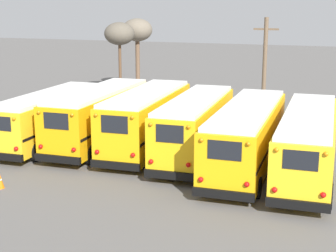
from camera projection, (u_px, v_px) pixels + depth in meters
The scene contains 12 objects.
ground_plane at pixel (167, 156), 27.52m from camera, with size 160.00×160.00×0.00m, color #5B5956.
school_bus_0 at pixel (50, 116), 29.81m from camera, with size 2.74×9.63×2.95m.
school_bus_1 at pixel (99, 115), 29.29m from camera, with size 2.81×9.71×3.26m.
school_bus_2 at pixel (147, 119), 28.36m from camera, with size 2.99×9.47×3.31m.
school_bus_3 at pixel (195, 126), 26.99m from camera, with size 2.86×9.52×3.21m.
school_bus_4 at pixel (247, 134), 25.32m from camera, with size 2.91×10.96×3.11m.
school_bus_5 at pixel (308, 141), 24.10m from camera, with size 2.84×10.88×3.07m.
utility_pole at pixel (265, 65), 37.33m from camera, with size 1.80×0.30×7.04m.
bare_tree_0 at pixel (137, 32), 46.84m from camera, with size 2.76×2.76×6.69m.
bare_tree_1 at pixel (119, 34), 44.54m from camera, with size 2.63×2.63×6.44m.
fence_line at pixel (205, 112), 34.07m from camera, with size 22.65×0.06×1.42m.
traffic_cone at pixel (0, 180), 22.69m from camera, with size 0.36×0.36×0.71m.
Camera 1 is at (9.16, -24.76, 7.94)m, focal length 55.00 mm.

